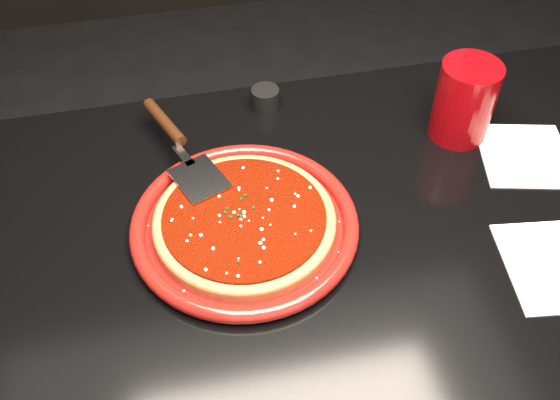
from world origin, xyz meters
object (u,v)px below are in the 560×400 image
(plate, at_px, (245,224))
(pizza_server, at_px, (182,146))
(table, at_px, (321,369))
(cup, at_px, (464,101))
(ramekin, at_px, (265,98))

(plate, distance_m, pizza_server, 0.18)
(table, xyz_separation_m, pizza_server, (-0.19, 0.22, 0.42))
(cup, bearing_deg, pizza_server, 177.64)
(ramekin, bearing_deg, pizza_server, -143.13)
(table, relative_size, ramekin, 24.10)
(cup, bearing_deg, plate, -160.76)
(table, height_order, ramekin, ramekin)
(plate, relative_size, ramekin, 6.78)
(table, relative_size, pizza_server, 4.12)
(cup, bearing_deg, ramekin, 155.63)
(table, relative_size, cup, 8.76)
(table, xyz_separation_m, ramekin, (-0.03, 0.34, 0.39))
(plate, height_order, pizza_server, pizza_server)
(pizza_server, xyz_separation_m, cup, (0.47, -0.02, 0.03))
(table, height_order, plate, plate)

